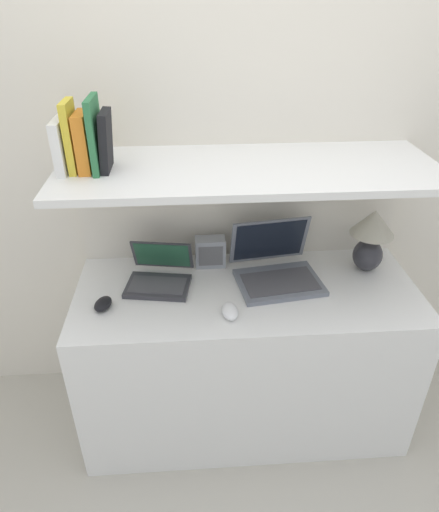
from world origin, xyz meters
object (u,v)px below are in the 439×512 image
computer_mouse (230,311)px  second_mouse (103,304)px  laptop_large (276,269)px  book_yellow (71,137)px  book_white (62,145)px  book_black (106,141)px  laptop_small (159,276)px  book_orange (84,142)px  table_lamp (371,235)px  router_box (210,252)px  book_green (95,135)px

computer_mouse → second_mouse: bearing=170.8°
laptop_large → book_yellow: size_ratio=1.58×
book_white → book_black: size_ratio=0.88×
laptop_small → book_orange: (-0.23, -0.01, 0.59)m
table_lamp → computer_mouse: bearing=-155.6°
computer_mouse → router_box: 0.38m
book_black → book_yellow: bearing=180.0°
second_mouse → book_white: 0.62m
computer_mouse → table_lamp: bearing=24.4°
laptop_large → book_green: book_green is taller
computer_mouse → book_black: (-0.43, 0.23, 0.61)m
laptop_small → router_box: bearing=31.0°
book_yellow → book_white: bearing=180.0°
laptop_large → computer_mouse: bearing=-132.3°
laptop_small → computer_mouse: laptop_small is taller
book_black → laptop_small: bearing=2.2°
computer_mouse → book_orange: size_ratio=0.55×
computer_mouse → router_box: router_box is taller
router_box → book_white: bearing=-165.1°
computer_mouse → book_white: size_ratio=0.61×
book_yellow → book_orange: 0.05m
computer_mouse → book_green: size_ratio=0.44×
book_orange → book_green: (0.04, 0.00, 0.03)m
laptop_small → book_green: book_green is taller
laptop_large → book_white: size_ratio=2.11×
router_box → book_white: 0.78m
computer_mouse → book_black: size_ratio=0.53×
book_yellow → book_green: (0.08, 0.00, 0.01)m
laptop_small → book_yellow: book_yellow is taller
laptop_large → computer_mouse: laptop_large is taller
computer_mouse → book_orange: (-0.51, 0.23, 0.60)m
second_mouse → book_orange: bearing=93.7°
table_lamp → book_white: 1.30m
computer_mouse → book_white: 0.87m
laptop_large → book_black: 0.87m
computer_mouse → router_box: size_ratio=0.83×
laptop_large → book_yellow: bearing=-179.2°
second_mouse → computer_mouse: bearing=-9.2°
book_yellow → laptop_small: bearing=1.2°
laptop_small → book_black: 0.61m
laptop_large → book_black: (-0.65, -0.01, 0.58)m
book_black → laptop_large: bearing=0.9°
second_mouse → book_black: 0.63m
laptop_small → book_black: size_ratio=1.41×
book_yellow → book_black: book_yellow is taller
laptop_large → second_mouse: 0.74m
table_lamp → second_mouse: 1.17m
book_white → book_yellow: (0.04, 0.00, 0.03)m
second_mouse → book_green: size_ratio=0.42×
laptop_large → book_orange: book_orange is taller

